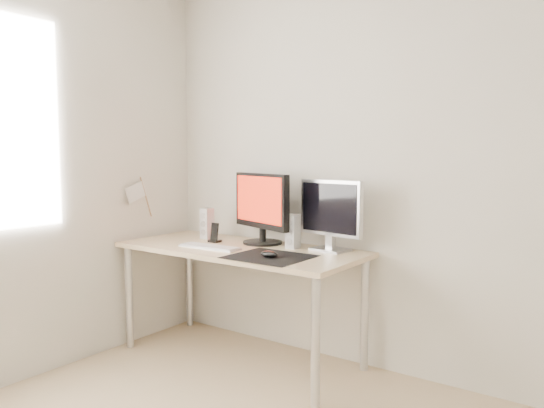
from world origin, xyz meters
The scene contains 11 objects.
wall_back centered at (0.00, 1.75, 1.25)m, with size 3.50×3.50×0.00m, color silver.
mousepad centered at (-0.58, 1.23, 0.73)m, with size 0.45×0.40×0.00m, color black.
mouse centered at (-0.56, 1.20, 0.75)m, with size 0.11×0.06×0.04m, color black.
desk centered at (-0.93, 1.38, 0.65)m, with size 1.60×0.70×0.73m.
main_monitor centered at (-0.89, 1.56, 0.98)m, with size 0.54×0.33×0.47m.
second_monitor centered at (-0.40, 1.61, 0.97)m, with size 0.45×0.19×0.43m.
speaker_left centered at (-1.33, 1.51, 0.84)m, with size 0.07×0.08×0.21m.
speaker_right centered at (-0.63, 1.54, 0.84)m, with size 0.07×0.08×0.21m.
keyboard centered at (-1.06, 1.24, 0.74)m, with size 0.42×0.14×0.02m.
phone_dock centered at (-1.19, 1.43, 0.77)m, with size 0.07×0.06×0.13m.
pennant centered at (-1.72, 1.24, 1.05)m, with size 0.01×0.23×0.29m.
Camera 1 is at (1.18, -1.22, 1.32)m, focal length 35.00 mm.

